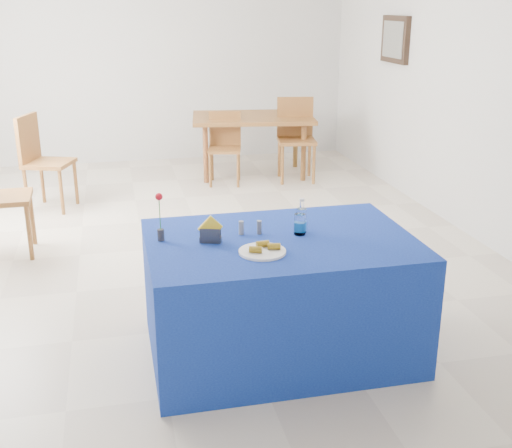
{
  "coord_description": "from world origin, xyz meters",
  "views": [
    {
      "loc": [
        -0.76,
        -5.44,
        2.1
      ],
      "look_at": [
        -0.0,
        -2.12,
        0.92
      ],
      "focal_mm": 45.0,
      "sensor_mm": 36.0,
      "label": 1
    }
  ],
  "objects_px": {
    "chair_bg_right": "(296,133)",
    "chair_bg_left": "(225,142)",
    "blue_table": "(280,296)",
    "water_bottle": "(301,221)",
    "oak_table": "(253,122)",
    "plate": "(262,252)",
    "chair_win_b": "(40,155)"
  },
  "relations": [
    {
      "from": "blue_table",
      "to": "chair_win_b",
      "type": "relative_size",
      "value": 1.6
    },
    {
      "from": "blue_table",
      "to": "oak_table",
      "type": "height_order",
      "value": "blue_table"
    },
    {
      "from": "plate",
      "to": "oak_table",
      "type": "height_order",
      "value": "plate"
    },
    {
      "from": "oak_table",
      "to": "plate",
      "type": "bearing_deg",
      "value": -101.82
    },
    {
      "from": "chair_bg_left",
      "to": "chair_bg_right",
      "type": "distance_m",
      "value": 0.89
    },
    {
      "from": "blue_table",
      "to": "water_bottle",
      "type": "height_order",
      "value": "water_bottle"
    },
    {
      "from": "plate",
      "to": "chair_win_b",
      "type": "height_order",
      "value": "chair_win_b"
    },
    {
      "from": "plate",
      "to": "chair_bg_left",
      "type": "relative_size",
      "value": 0.31
    },
    {
      "from": "plate",
      "to": "blue_table",
      "type": "relative_size",
      "value": 0.17
    },
    {
      "from": "water_bottle",
      "to": "oak_table",
      "type": "xyz_separation_m",
      "value": [
        0.64,
        4.28,
        -0.15
      ]
    },
    {
      "from": "chair_bg_right",
      "to": "chair_bg_left",
      "type": "bearing_deg",
      "value": -171.93
    },
    {
      "from": "blue_table",
      "to": "chair_win_b",
      "type": "xyz_separation_m",
      "value": [
        -1.7,
        3.45,
        0.2
      ]
    },
    {
      "from": "plate",
      "to": "water_bottle",
      "type": "bearing_deg",
      "value": 42.31
    },
    {
      "from": "water_bottle",
      "to": "chair_win_b",
      "type": "bearing_deg",
      "value": 118.81
    },
    {
      "from": "chair_bg_right",
      "to": "chair_win_b",
      "type": "xyz_separation_m",
      "value": [
        -2.97,
        -0.6,
        0.0
      ]
    },
    {
      "from": "plate",
      "to": "blue_table",
      "type": "xyz_separation_m",
      "value": [
        0.16,
        0.21,
        -0.39
      ]
    },
    {
      "from": "plate",
      "to": "oak_table",
      "type": "relative_size",
      "value": 0.17
    },
    {
      "from": "plate",
      "to": "chair_bg_right",
      "type": "relative_size",
      "value": 0.27
    },
    {
      "from": "blue_table",
      "to": "chair_bg_left",
      "type": "xyz_separation_m",
      "value": [
        0.38,
        4.06,
        0.12
      ]
    },
    {
      "from": "water_bottle",
      "to": "blue_table",
      "type": "bearing_deg",
      "value": -152.82
    },
    {
      "from": "chair_bg_left",
      "to": "chair_win_b",
      "type": "xyz_separation_m",
      "value": [
        -2.08,
        -0.61,
        0.08
      ]
    },
    {
      "from": "blue_table",
      "to": "oak_table",
      "type": "relative_size",
      "value": 0.99
    },
    {
      "from": "blue_table",
      "to": "oak_table",
      "type": "distance_m",
      "value": 4.43
    },
    {
      "from": "chair_bg_right",
      "to": "chair_win_b",
      "type": "distance_m",
      "value": 3.03
    },
    {
      "from": "plate",
      "to": "chair_win_b",
      "type": "xyz_separation_m",
      "value": [
        -1.54,
        3.65,
        -0.19
      ]
    },
    {
      "from": "plate",
      "to": "oak_table",
      "type": "bearing_deg",
      "value": 78.18
    },
    {
      "from": "chair_bg_left",
      "to": "chair_bg_right",
      "type": "xyz_separation_m",
      "value": [
        0.89,
        -0.02,
        0.08
      ]
    },
    {
      "from": "plate",
      "to": "water_bottle",
      "type": "relative_size",
      "value": 1.25
    },
    {
      "from": "blue_table",
      "to": "chair_bg_left",
      "type": "distance_m",
      "value": 4.08
    },
    {
      "from": "blue_table",
      "to": "water_bottle",
      "type": "bearing_deg",
      "value": 27.18
    },
    {
      "from": "blue_table",
      "to": "chair_bg_left",
      "type": "height_order",
      "value": "chair_bg_left"
    },
    {
      "from": "blue_table",
      "to": "chair_win_b",
      "type": "distance_m",
      "value": 3.85
    }
  ]
}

